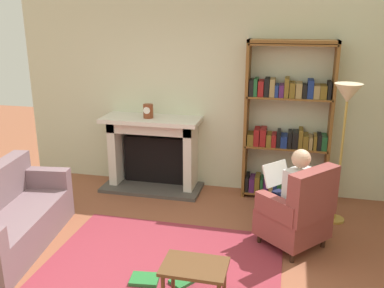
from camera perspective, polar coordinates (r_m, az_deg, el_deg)
ground at (r=4.29m, az=-5.23°, el=-18.21°), size 14.00×14.00×0.00m
back_wall at (r=6.08m, az=2.00°, el=6.41°), size 5.60×0.10×2.70m
area_rug at (r=4.52m, az=-3.99°, el=-16.03°), size 2.40×1.80×0.01m
fireplace at (r=6.22m, az=-5.22°, el=-0.80°), size 1.45×0.64×1.08m
mantel_clock at (r=5.98m, az=-5.97°, el=4.47°), size 0.14×0.14×0.20m
bookshelf at (r=5.83m, az=12.77°, el=2.07°), size 1.15×0.32×2.18m
armchair_reading at (r=4.75m, az=14.20°, el=-9.02°), size 0.89×0.89×0.97m
seated_reader at (r=4.74m, az=13.28°, el=-6.42°), size 0.59×0.57×1.14m
sofa_floral at (r=5.10m, az=-23.73°, el=-9.45°), size 0.93×1.78×0.85m
side_table at (r=3.76m, az=0.35°, el=-16.96°), size 0.56×0.39×0.43m
scattered_books at (r=4.27m, az=-4.43°, el=-17.91°), size 0.65×0.33×0.04m
floor_lamp at (r=5.20m, az=20.23°, el=4.84°), size 0.32×0.32×1.73m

